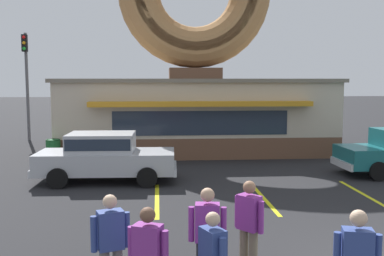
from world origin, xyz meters
The scene contains 10 objects.
donut_shop_building centered at (-2.32, 13.94, 3.74)m, with size 12.30×6.75×10.96m.
car_silver centered at (-5.81, 7.36, 0.87)m, with size 4.61×2.09×1.60m.
pedestrian_hooded_kid centered at (-4.79, -0.65, 0.90)m, with size 0.57×0.35×1.63m.
pedestrian_leather_jacket_man centered at (-3.31, -0.48, 0.92)m, with size 0.59×0.28×1.66m.
pedestrian_clipboard_woman centered at (-2.55, 0.03, 0.91)m, with size 0.43×0.48×1.64m.
trash_bin centered at (-8.22, 10.70, 0.50)m, with size 0.57×0.57×0.97m.
traffic_light_pole centered at (-11.11, 17.65, 3.71)m, with size 0.28×0.47×5.80m.
parking_stripe_far_left centered at (-4.11, 5.00, 0.00)m, with size 0.12×3.60×0.01m, color yellow.
parking_stripe_left centered at (-1.11, 5.00, 0.00)m, with size 0.12×3.60×0.01m, color yellow.
parking_stripe_mid_left centered at (1.89, 5.00, 0.00)m, with size 0.12×3.60×0.01m, color yellow.
Camera 1 is at (-4.07, -7.22, 3.33)m, focal length 42.00 mm.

